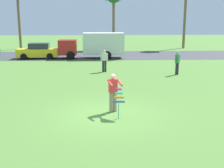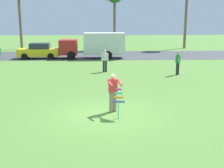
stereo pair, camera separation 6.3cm
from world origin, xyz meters
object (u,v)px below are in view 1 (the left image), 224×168
at_px(kite_held, 119,99).
at_px(person_walker_far, 177,62).
at_px(parked_car_yellow, 38,51).
at_px(parked_truck_red_cab, 95,45).
at_px(person_kite_flyer, 113,91).
at_px(person_walker_near, 104,60).

distance_m(kite_held, person_walker_far, 10.58).
relative_size(parked_car_yellow, parked_truck_red_cab, 0.63).
bearing_deg(parked_car_yellow, kite_held, -69.31).
height_order(parked_truck_red_cab, person_walker_far, parked_truck_red_cab).
xyz_separation_m(person_kite_flyer, person_walker_near, (-0.21, 9.97, -0.02)).
height_order(kite_held, person_walker_far, person_walker_far).
xyz_separation_m(kite_held, parked_car_yellow, (-7.09, 18.77, -0.05)).
xyz_separation_m(parked_truck_red_cab, person_walker_far, (6.12, -9.43, -0.48)).
bearing_deg(person_walker_far, parked_car_yellow, 141.93).
bearing_deg(person_kite_flyer, person_walker_far, 58.96).
xyz_separation_m(person_walker_near, person_walker_far, (5.36, -1.42, 0.00)).
distance_m(parked_car_yellow, parked_truck_red_cab, 5.96).
bearing_deg(kite_held, person_walker_far, 62.08).
relative_size(kite_held, parked_car_yellow, 0.28).
xyz_separation_m(parked_car_yellow, parked_truck_red_cab, (5.92, -0.00, 0.64)).
bearing_deg(person_walker_far, person_kite_flyer, -121.04).
bearing_deg(parked_car_yellow, person_walker_far, -38.07).
xyz_separation_m(kite_held, parked_truck_red_cab, (-1.16, 18.77, 0.58)).
height_order(kite_held, parked_truck_red_cab, parked_truck_red_cab).
bearing_deg(person_walker_near, kite_held, -87.84).
xyz_separation_m(kite_held, person_walker_far, (4.95, 9.34, 0.11)).
bearing_deg(parked_car_yellow, parked_truck_red_cab, -0.01).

